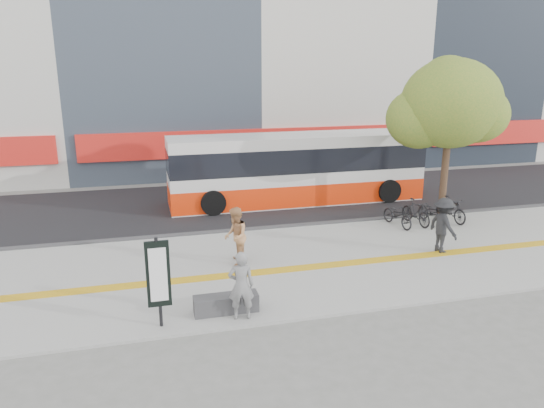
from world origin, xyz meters
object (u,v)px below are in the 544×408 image
object	(u,v)px
bus	(297,171)
pedestrian_tan	(236,236)
signboard	(158,275)
pedestrian_dark	(443,225)
street_tree	(448,105)
bench	(226,304)
seated_woman	(241,285)

from	to	relation	value
bus	pedestrian_tan	bearing A→B (deg)	-121.33
signboard	pedestrian_dark	xyz separation A→B (m)	(9.16, 2.68, -0.38)
bus	pedestrian_dark	distance (m)	7.82
pedestrian_tan	pedestrian_dark	world-z (taller)	pedestrian_dark
street_tree	bus	distance (m)	6.84
bench	seated_woman	bearing A→B (deg)	-52.00
pedestrian_tan	seated_woman	bearing A→B (deg)	1.18
signboard	bus	bearing A→B (deg)	57.10
bus	seated_woman	xyz separation A→B (m)	(-4.56, -10.10, -0.54)
bench	bus	xyz separation A→B (m)	(4.87, 9.70, 1.17)
bench	pedestrian_tan	world-z (taller)	pedestrian_tan
bench	bus	size ratio (longest dim) A/B	0.14
bus	seated_woman	distance (m)	11.10
bus	signboard	bearing A→B (deg)	-122.90
bench	signboard	world-z (taller)	signboard
signboard	seated_woman	bearing A→B (deg)	-2.83
signboard	street_tree	world-z (taller)	street_tree
street_tree	pedestrian_tan	world-z (taller)	street_tree
seated_woman	pedestrian_tan	size ratio (longest dim) A/B	0.96
street_tree	seated_woman	world-z (taller)	street_tree
bench	street_tree	distance (m)	12.23
bus	seated_woman	size ratio (longest dim) A/B	6.59
pedestrian_dark	seated_woman	bearing A→B (deg)	102.51
pedestrian_tan	pedestrian_dark	distance (m)	6.77
signboard	seated_woman	world-z (taller)	signboard
bus	pedestrian_tan	world-z (taller)	bus
bus	street_tree	bearing A→B (deg)	-36.86
street_tree	bench	bearing A→B (deg)	-148.38
signboard	street_tree	distance (m)	13.40
signboard	pedestrian_tan	distance (m)	4.16
bus	pedestrian_tan	xyz separation A→B (m)	(-4.05, -6.65, -0.50)
bench	seated_woman	distance (m)	0.81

